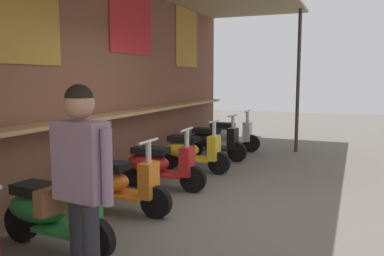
# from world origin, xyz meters

# --- Properties ---
(ground_plane) EXTENTS (30.67, 30.67, 0.00)m
(ground_plane) POSITION_xyz_m (0.00, 0.00, 0.00)
(ground_plane) COLOR #605B54
(market_stall_facade) EXTENTS (10.96, 2.71, 3.51)m
(market_stall_facade) POSITION_xyz_m (-0.00, 1.83, 1.96)
(market_stall_facade) COLOR brown
(market_stall_facade) RESTS_ON ground_plane
(scooter_green) EXTENTS (0.49, 1.40, 0.97)m
(scooter_green) POSITION_xyz_m (-1.78, 1.08, 0.39)
(scooter_green) COLOR #237533
(scooter_green) RESTS_ON ground_plane
(scooter_orange) EXTENTS (0.46, 1.40, 0.97)m
(scooter_orange) POSITION_xyz_m (-0.59, 1.08, 0.39)
(scooter_orange) COLOR orange
(scooter_orange) RESTS_ON ground_plane
(scooter_red) EXTENTS (0.46, 1.40, 0.97)m
(scooter_red) POSITION_xyz_m (0.58, 1.08, 0.39)
(scooter_red) COLOR red
(scooter_red) RESTS_ON ground_plane
(scooter_yellow) EXTENTS (0.46, 1.40, 0.97)m
(scooter_yellow) POSITION_xyz_m (1.85, 1.08, 0.39)
(scooter_yellow) COLOR gold
(scooter_yellow) RESTS_ON ground_plane
(scooter_black) EXTENTS (0.50, 1.40, 0.97)m
(scooter_black) POSITION_xyz_m (3.04, 1.08, 0.39)
(scooter_black) COLOR black
(scooter_black) RESTS_ON ground_plane
(scooter_silver) EXTENTS (0.46, 1.40, 0.97)m
(scooter_silver) POSITION_xyz_m (4.16, 1.08, 0.39)
(scooter_silver) COLOR #B2B5BA
(scooter_silver) RESTS_ON ground_plane
(shopper_with_handbag) EXTENTS (0.32, 0.67, 1.68)m
(shopper_with_handbag) POSITION_xyz_m (-2.47, 0.14, 1.02)
(shopper_with_handbag) COLOR #232328
(shopper_with_handbag) RESTS_ON ground_plane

